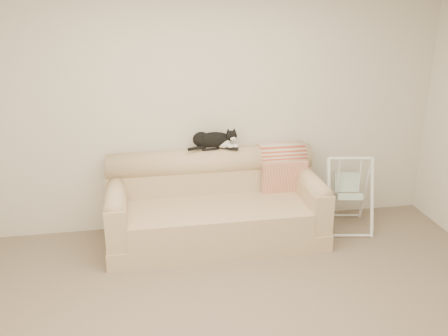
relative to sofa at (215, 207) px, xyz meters
name	(u,v)px	position (x,y,z in m)	size (l,w,h in m)	color
ground_plane	(248,335)	(-0.01, -1.62, -0.35)	(5.00, 5.00, 0.00)	#6C5E4C
room_shell	(252,143)	(-0.01, -1.62, 1.18)	(5.04, 4.04, 2.60)	beige
sofa	(215,207)	(0.00, 0.00, 0.00)	(2.20, 0.93, 0.90)	tan
remote_a	(210,148)	(-0.01, 0.23, 0.56)	(0.18, 0.07, 0.03)	black
remote_b	(230,148)	(0.20, 0.21, 0.56)	(0.17, 0.11, 0.02)	black
tuxedo_cat	(213,140)	(0.03, 0.25, 0.65)	(0.54, 0.22, 0.21)	black
throw_blanket	(281,161)	(0.77, 0.23, 0.37)	(0.49, 0.38, 0.58)	#CA4425
baby_swing	(348,192)	(1.45, -0.01, 0.06)	(0.58, 0.61, 0.82)	white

